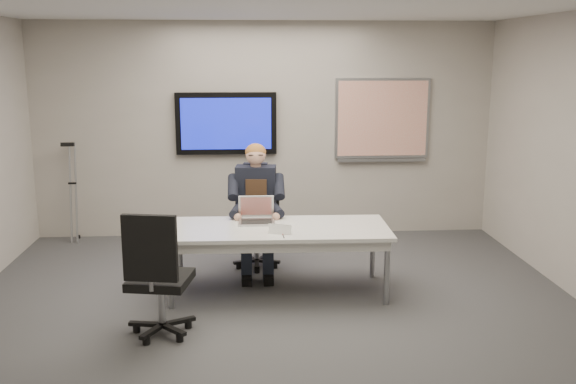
{
  "coord_description": "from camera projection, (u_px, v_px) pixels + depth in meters",
  "views": [
    {
      "loc": [
        -0.25,
        -5.38,
        2.37
      ],
      "look_at": [
        0.17,
        0.88,
        1.02
      ],
      "focal_mm": 40.0,
      "sensor_mm": 36.0,
      "label": 1
    }
  ],
  "objects": [
    {
      "name": "whiteboard",
      "position": [
        382.0,
        120.0,
        8.44
      ],
      "size": [
        1.25,
        0.08,
        1.1
      ],
      "color": "#92949A",
      "rests_on": "wall_back"
    },
    {
      "name": "office_chair_near",
      "position": [
        159.0,
        298.0,
        5.45
      ],
      "size": [
        0.62,
        0.62,
        1.12
      ],
      "rotation": [
        0.0,
        0.0,
        2.97
      ],
      "color": "black",
      "rests_on": "ground"
    },
    {
      "name": "name_tent",
      "position": [
        280.0,
        229.0,
        6.18
      ],
      "size": [
        0.23,
        0.13,
        0.09
      ],
      "primitive_type": null,
      "rotation": [
        0.0,
        0.0,
        -0.32
      ],
      "color": "white",
      "rests_on": "conference_table"
    },
    {
      "name": "office_chair_far",
      "position": [
        258.0,
        238.0,
        7.31
      ],
      "size": [
        0.62,
        0.62,
        1.03
      ],
      "rotation": [
        0.0,
        0.0,
        -0.32
      ],
      "color": "black",
      "rests_on": "ground"
    },
    {
      "name": "floor",
      "position": [
        276.0,
        324.0,
        5.77
      ],
      "size": [
        6.0,
        6.0,
        0.02
      ],
      "primitive_type": "cube",
      "color": "#37373A",
      "rests_on": "ground"
    },
    {
      "name": "seated_person",
      "position": [
        257.0,
        223.0,
        7.0
      ],
      "size": [
        0.46,
        0.79,
        1.42
      ],
      "rotation": [
        0.0,
        0.0,
        -0.1
      ],
      "color": "#1F2634",
      "rests_on": "office_chair_far"
    },
    {
      "name": "wall_front",
      "position": [
        310.0,
        305.0,
        2.54
      ],
      "size": [
        6.0,
        0.02,
        2.8
      ],
      "primitive_type": "cube",
      "color": "#A59E95",
      "rests_on": "ground"
    },
    {
      "name": "crutch",
      "position": [
        73.0,
        190.0,
        8.21
      ],
      "size": [
        0.28,
        0.53,
        1.36
      ],
      "primitive_type": null,
      "rotation": [
        -0.16,
        0.0,
        -0.22
      ],
      "color": "#9D9FA4",
      "rests_on": "ground"
    },
    {
      "name": "conference_table",
      "position": [
        278.0,
        235.0,
        6.43
      ],
      "size": [
        2.23,
        0.96,
        0.68
      ],
      "rotation": [
        0.0,
        0.0,
        -0.02
      ],
      "color": "silver",
      "rests_on": "ground"
    },
    {
      "name": "laptop",
      "position": [
        256.0,
        215.0,
        6.61
      ],
      "size": [
        0.37,
        0.34,
        0.26
      ],
      "rotation": [
        0.0,
        0.0,
        0.0
      ],
      "color": "#ACACAF",
      "rests_on": "conference_table"
    },
    {
      "name": "pen",
      "position": [
        283.0,
        236.0,
        6.08
      ],
      "size": [
        0.01,
        0.12,
        0.01
      ],
      "primitive_type": "cylinder",
      "rotation": [
        0.0,
        1.57,
        1.61
      ],
      "color": "black",
      "rests_on": "conference_table"
    },
    {
      "name": "ceiling",
      "position": [
        275.0,
        1.0,
        5.18
      ],
      "size": [
        6.0,
        6.0,
        0.02
      ],
      "primitive_type": "cube",
      "color": "silver",
      "rests_on": "wall_back"
    },
    {
      "name": "wall_back",
      "position": [
        265.0,
        130.0,
        8.4
      ],
      "size": [
        6.0,
        0.02,
        2.8
      ],
      "primitive_type": "cube",
      "color": "#A59E95",
      "rests_on": "ground"
    },
    {
      "name": "tv_display",
      "position": [
        226.0,
        123.0,
        8.29
      ],
      "size": [
        1.3,
        0.09,
        0.8
      ],
      "color": "black",
      "rests_on": "wall_back"
    }
  ]
}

